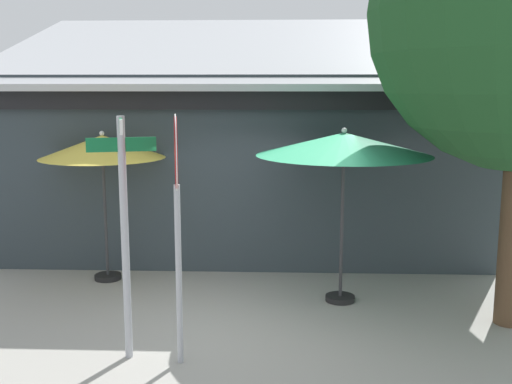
{
  "coord_description": "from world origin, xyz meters",
  "views": [
    {
      "loc": [
        0.2,
        -7.89,
        3.18
      ],
      "look_at": [
        -0.17,
        1.2,
        1.6
      ],
      "focal_mm": 42.9,
      "sensor_mm": 36.0,
      "label": 1
    }
  ],
  "objects_px": {
    "stop_sign": "(177,190)",
    "patio_umbrella_mustard_left": "(102,148)",
    "street_sign_post": "(124,214)",
    "patio_umbrella_forest_green_center": "(344,145)"
  },
  "relations": [
    {
      "from": "patio_umbrella_mustard_left",
      "to": "patio_umbrella_forest_green_center",
      "type": "height_order",
      "value": "patio_umbrella_forest_green_center"
    },
    {
      "from": "street_sign_post",
      "to": "patio_umbrella_mustard_left",
      "type": "xyz_separation_m",
      "value": [
        -1.08,
        2.93,
        0.46
      ]
    },
    {
      "from": "street_sign_post",
      "to": "stop_sign",
      "type": "height_order",
      "value": "stop_sign"
    },
    {
      "from": "street_sign_post",
      "to": "stop_sign",
      "type": "relative_size",
      "value": 0.99
    },
    {
      "from": "stop_sign",
      "to": "patio_umbrella_mustard_left",
      "type": "bearing_deg",
      "value": 119.43
    },
    {
      "from": "street_sign_post",
      "to": "patio_umbrella_forest_green_center",
      "type": "relative_size",
      "value": 1.1
    },
    {
      "from": "patio_umbrella_mustard_left",
      "to": "patio_umbrella_forest_green_center",
      "type": "relative_size",
      "value": 0.95
    },
    {
      "from": "stop_sign",
      "to": "patio_umbrella_mustard_left",
      "type": "relative_size",
      "value": 1.17
    },
    {
      "from": "street_sign_post",
      "to": "patio_umbrella_mustard_left",
      "type": "height_order",
      "value": "street_sign_post"
    },
    {
      "from": "street_sign_post",
      "to": "patio_umbrella_mustard_left",
      "type": "distance_m",
      "value": 3.16
    }
  ]
}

